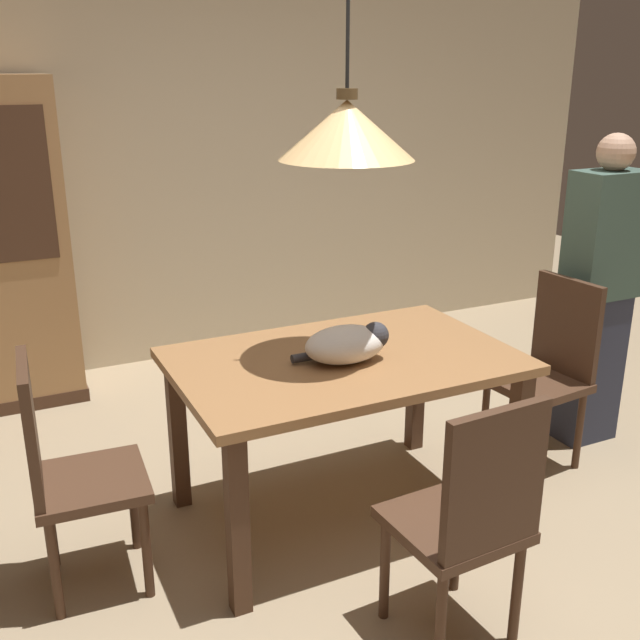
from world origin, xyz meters
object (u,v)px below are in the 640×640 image
Objects in this scene: dining_table at (344,379)px; chair_left_side at (66,467)px; cat_sleeping at (348,344)px; person_standing at (598,294)px; chair_near_front at (470,515)px; chair_right_side at (548,365)px; pendant_lamp at (347,129)px.

dining_table is 1.14m from chair_left_side.
cat_sleeping is 1.52m from person_standing.
chair_near_front is (1.13, -0.88, 0.00)m from chair_left_side.
chair_right_side is 0.58× the size of person_standing.
person_standing reaches higher than chair_right_side.
cat_sleeping is (-1.14, -0.06, 0.32)m from chair_right_side.
cat_sleeping reaches higher than dining_table.
pendant_lamp is at bearing 77.54° from cat_sleeping.
cat_sleeping is 0.84m from pendant_lamp.
chair_right_side is 1.00× the size of chair_near_front.
chair_right_side is at bearing -166.26° from person_standing.
pendant_lamp reaches higher than chair_near_front.
chair_left_side is 1.44m from chair_near_front.
chair_left_side is 2.38× the size of cat_sleeping.
chair_near_front is 0.88m from cat_sleeping.
chair_right_side is 0.48m from person_standing.
dining_table is 1.08× the size of pendant_lamp.
pendant_lamp is at bearing -0.27° from chair_left_side.
person_standing is at bearing 2.03° from chair_left_side.
pendant_lamp is 1.73m from person_standing.
chair_right_side is at bearing 0.40° from dining_table.
dining_table is 1.51m from person_standing.
pendant_lamp is (-1.13, -0.01, 1.15)m from chair_right_side.
person_standing is at bearing 33.17° from chair_near_front.
person_standing is (1.51, 0.15, -0.03)m from cat_sleeping.
dining_table is 1.14m from chair_right_side.
chair_near_front is 1.81m from person_standing.
chair_right_side reaches higher than cat_sleeping.
pendant_lamp reaches higher than person_standing.
person_standing is at bearing 3.76° from dining_table.
dining_table is 1.51× the size of chair_right_side.
person_standing is (2.63, 0.09, 0.29)m from chair_left_side.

